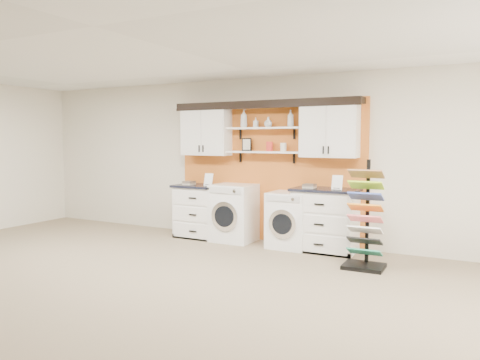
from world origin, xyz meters
The scene contains 21 objects.
floor centered at (0.00, 0.00, 0.00)m, with size 10.00×10.00×0.00m, color #86755A.
ceiling centered at (0.00, 0.00, 2.80)m, with size 10.00×10.00×0.00m, color white.
wall_back centered at (0.00, 4.00, 1.40)m, with size 10.00×10.00×0.00m, color beige.
accent_panel centered at (0.00, 3.96, 1.20)m, with size 3.40×0.07×2.40m, color #C86522.
upper_cabinet_left centered at (-1.13, 3.79, 1.88)m, with size 0.90×0.35×0.84m.
upper_cabinet_right centered at (1.13, 3.79, 1.88)m, with size 0.90×0.35×0.84m.
shelf_lower centered at (0.00, 3.80, 1.53)m, with size 1.32×0.28×0.03m, color white.
shelf_upper centered at (0.00, 3.80, 1.93)m, with size 1.32×0.28×0.03m, color white.
crown_molding centered at (0.00, 3.81, 2.33)m, with size 3.30×0.41×0.13m.
picture_frame centered at (-0.35, 3.85, 1.66)m, with size 0.18×0.02×0.22m.
canister_red centered at (0.10, 3.80, 1.62)m, with size 0.11×0.11×0.16m, color red.
canister_cream centered at (0.35, 3.80, 1.61)m, with size 0.10×0.10×0.14m, color silver.
base_cabinet_left centered at (-1.13, 3.64, 0.47)m, with size 0.96×0.66×0.94m.
base_cabinet_right centered at (1.13, 3.64, 0.49)m, with size 1.01×0.66×0.99m.
washer centered at (-0.48, 3.64, 0.49)m, with size 0.70×0.71×0.98m.
dryer centered at (0.55, 3.64, 0.45)m, with size 0.64×0.71×0.90m.
sample_rack centered at (1.90, 2.96, 0.49)m, with size 0.54×0.45×1.47m.
soap_bottle_a centered at (-0.38, 3.80, 2.10)m, with size 0.12×0.12×0.30m, color silver.
soap_bottle_b centered at (-0.15, 3.80, 2.03)m, with size 0.07×0.08×0.16m, color silver.
soap_bottle_c centered at (0.07, 3.80, 2.03)m, with size 0.13×0.13×0.17m, color silver.
soap_bottle_d centered at (0.47, 3.80, 2.08)m, with size 0.11×0.11×0.27m, color silver.
Camera 1 is at (3.32, -3.33, 1.74)m, focal length 35.00 mm.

